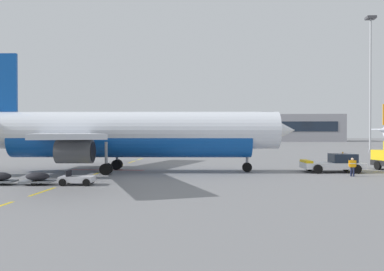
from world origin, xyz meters
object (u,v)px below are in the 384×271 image
(pushback_tug, at_px, (334,163))
(baggage_train, at_px, (38,178))
(ground_crew_worker, at_px, (352,166))
(apron_light_mast_far, at_px, (370,69))
(airliner_foreground, at_px, (126,134))

(pushback_tug, relative_size, baggage_train, 0.71)
(pushback_tug, relative_size, ground_crew_worker, 3.59)
(baggage_train, bearing_deg, ground_crew_worker, 16.66)
(baggage_train, bearing_deg, apron_light_mast_far, 49.54)
(apron_light_mast_far, bearing_deg, airliner_foreground, -133.78)
(ground_crew_worker, bearing_deg, airliner_foreground, 173.93)
(apron_light_mast_far, bearing_deg, ground_crew_worker, -111.75)
(baggage_train, height_order, ground_crew_worker, ground_crew_worker)
(airliner_foreground, height_order, ground_crew_worker, airliner_foreground)
(airliner_foreground, distance_m, pushback_tug, 21.64)
(airliner_foreground, relative_size, apron_light_mast_far, 1.29)
(airliner_foreground, height_order, baggage_train, airliner_foreground)
(baggage_train, xyz_separation_m, ground_crew_worker, (26.38, 7.89, 0.46))
(airliner_foreground, xyz_separation_m, apron_light_mast_far, (39.23, 40.94, 12.66))
(baggage_train, xyz_separation_m, apron_light_mast_far, (43.64, 51.17, 16.09))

